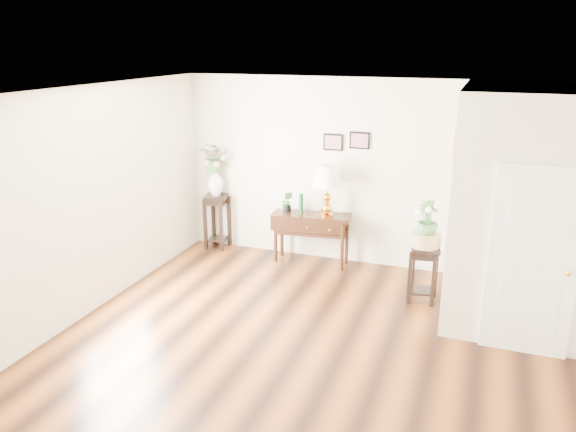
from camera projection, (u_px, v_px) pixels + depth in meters
The scene contains 20 objects.
floor at pixel (319, 351), 6.22m from camera, with size 6.00×5.50×0.02m, color brown.
ceiling at pixel (324, 94), 5.38m from camera, with size 6.00×5.50×0.02m, color white.
wall_back at pixel (375, 175), 8.26m from camera, with size 6.00×0.02×2.80m, color silver.
wall_front at pixel (187, 374), 3.34m from camera, with size 6.00×0.02×2.80m, color silver.
wall_left at pixel (84, 204), 6.78m from camera, with size 0.02×5.50×2.80m, color silver.
partition at pixel (532, 206), 6.70m from camera, with size 1.80×1.95×2.80m, color silver.
door at pixel (533, 263), 5.91m from camera, with size 0.90×0.05×2.10m, color white.
art_print_left at pixel (333, 142), 8.33m from camera, with size 0.30×0.02×0.25m, color black.
art_print_right at pixel (360, 140), 8.18m from camera, with size 0.30×0.02×0.25m, color black.
wall_ornament at pixel (457, 146), 6.93m from camera, with size 0.51×0.51×0.07m, color orange.
console_table at pixel (311, 239), 8.59m from camera, with size 1.18×0.39×0.79m, color black.
table_lamp at pixel (327, 193), 8.29m from camera, with size 0.45×0.45×0.78m, color orange.
green_vase at pixel (301, 202), 8.47m from camera, with size 0.06×0.06×0.31m, color #0A4719.
potted_plant at pixel (287, 202), 8.55m from camera, with size 0.17×0.14×0.31m, color #417838.
plant_stand_a at pixel (217, 221), 9.22m from camera, with size 0.35×0.35×0.90m, color black.
porcelain_vase at pixel (216, 181), 9.02m from camera, with size 0.24×0.24×0.42m, color white, non-canonical shape.
lily_arrangement at pixel (215, 156), 8.89m from camera, with size 0.44×0.38×0.49m, color #417838.
plant_stand_b at pixel (423, 273), 7.34m from camera, with size 0.36×0.36×0.76m, color black.
ceramic_bowl at pixel (426, 240), 7.20m from camera, with size 0.38×0.38×0.17m, color beige.
narcissus at pixel (427, 219), 7.12m from camera, with size 0.27×0.27×0.48m, color #417838.
Camera 1 is at (1.56, -5.27, 3.30)m, focal length 35.00 mm.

